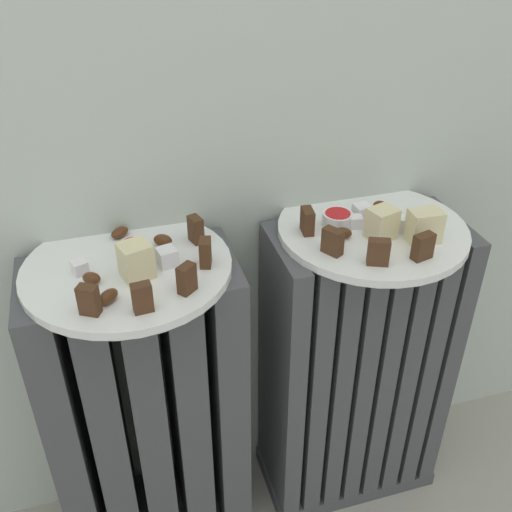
{
  "coord_description": "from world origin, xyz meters",
  "views": [
    {
      "loc": [
        -0.2,
        -0.41,
        1.03
      ],
      "look_at": [
        0.0,
        0.28,
        0.55
      ],
      "focal_mm": 41.65,
      "sensor_mm": 36.0,
      "label": 1
    }
  ],
  "objects_px": {
    "plate_left": "(127,268)",
    "radiator_left": "(149,415)",
    "jam_bowl_left": "(133,249)",
    "jam_bowl_right": "(338,218)",
    "fork": "(378,229)",
    "plate_right": "(372,230)",
    "radiator_right": "(355,371)"
  },
  "relations": [
    {
      "from": "plate_left",
      "to": "radiator_left",
      "type": "bearing_deg",
      "value": 0.0
    },
    {
      "from": "jam_bowl_left",
      "to": "jam_bowl_right",
      "type": "distance_m",
      "value": 0.3
    },
    {
      "from": "jam_bowl_left",
      "to": "fork",
      "type": "bearing_deg",
      "value": -5.02
    },
    {
      "from": "jam_bowl_left",
      "to": "jam_bowl_right",
      "type": "height_order",
      "value": "jam_bowl_left"
    },
    {
      "from": "plate_right",
      "to": "jam_bowl_right",
      "type": "height_order",
      "value": "jam_bowl_right"
    },
    {
      "from": "radiator_right",
      "to": "fork",
      "type": "distance_m",
      "value": 0.3
    },
    {
      "from": "plate_right",
      "to": "jam_bowl_right",
      "type": "distance_m",
      "value": 0.06
    },
    {
      "from": "radiator_left",
      "to": "radiator_right",
      "type": "bearing_deg",
      "value": -0.0
    },
    {
      "from": "radiator_right",
      "to": "radiator_left",
      "type": "bearing_deg",
      "value": 180.0
    },
    {
      "from": "jam_bowl_right",
      "to": "fork",
      "type": "height_order",
      "value": "jam_bowl_right"
    },
    {
      "from": "radiator_right",
      "to": "fork",
      "type": "xyz_separation_m",
      "value": [
        0.0,
        -0.01,
        0.3
      ]
    },
    {
      "from": "plate_left",
      "to": "plate_right",
      "type": "distance_m",
      "value": 0.37
    },
    {
      "from": "radiator_left",
      "to": "radiator_right",
      "type": "distance_m",
      "value": 0.37
    },
    {
      "from": "plate_right",
      "to": "fork",
      "type": "height_order",
      "value": "fork"
    },
    {
      "from": "radiator_left",
      "to": "radiator_right",
      "type": "relative_size",
      "value": 1.0
    },
    {
      "from": "radiator_right",
      "to": "fork",
      "type": "relative_size",
      "value": 6.7
    },
    {
      "from": "fork",
      "to": "jam_bowl_left",
      "type": "bearing_deg",
      "value": 174.98
    },
    {
      "from": "radiator_right",
      "to": "jam_bowl_left",
      "type": "xyz_separation_m",
      "value": [
        -0.35,
        0.02,
        0.31
      ]
    },
    {
      "from": "radiator_left",
      "to": "fork",
      "type": "bearing_deg",
      "value": -1.97
    },
    {
      "from": "radiator_right",
      "to": "jam_bowl_right",
      "type": "relative_size",
      "value": 12.18
    },
    {
      "from": "radiator_right",
      "to": "plate_right",
      "type": "height_order",
      "value": "plate_right"
    },
    {
      "from": "radiator_right",
      "to": "jam_bowl_right",
      "type": "height_order",
      "value": "jam_bowl_right"
    },
    {
      "from": "jam_bowl_left",
      "to": "jam_bowl_right",
      "type": "xyz_separation_m",
      "value": [
        0.3,
        0.0,
        -0.0
      ]
    },
    {
      "from": "fork",
      "to": "radiator_right",
      "type": "bearing_deg",
      "value": 98.79
    },
    {
      "from": "plate_right",
      "to": "fork",
      "type": "relative_size",
      "value": 3.41
    },
    {
      "from": "plate_left",
      "to": "fork",
      "type": "height_order",
      "value": "fork"
    },
    {
      "from": "radiator_right",
      "to": "plate_right",
      "type": "relative_size",
      "value": 1.97
    },
    {
      "from": "plate_right",
      "to": "jam_bowl_right",
      "type": "relative_size",
      "value": 6.2
    },
    {
      "from": "plate_left",
      "to": "plate_right",
      "type": "bearing_deg",
      "value": 0.0
    },
    {
      "from": "jam_bowl_right",
      "to": "fork",
      "type": "xyz_separation_m",
      "value": [
        0.05,
        -0.03,
        -0.01
      ]
    },
    {
      "from": "plate_right",
      "to": "jam_bowl_left",
      "type": "relative_size",
      "value": 7.61
    },
    {
      "from": "fork",
      "to": "plate_left",
      "type": "bearing_deg",
      "value": 178.03
    }
  ]
}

